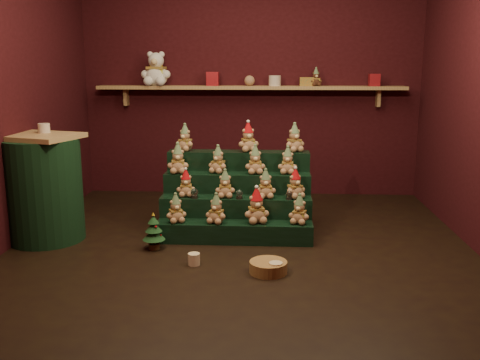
# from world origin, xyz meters

# --- Properties ---
(ground) EXTENTS (4.00, 4.00, 0.00)m
(ground) POSITION_xyz_m (0.00, 0.00, 0.00)
(ground) COLOR black
(ground) RESTS_ON ground
(back_wall) EXTENTS (4.00, 0.10, 2.80)m
(back_wall) POSITION_xyz_m (0.00, 2.05, 1.40)
(back_wall) COLOR black
(back_wall) RESTS_ON ground
(front_wall) EXTENTS (4.00, 0.10, 2.80)m
(front_wall) POSITION_xyz_m (0.00, -2.05, 1.40)
(front_wall) COLOR black
(front_wall) RESTS_ON ground
(left_wall) EXTENTS (0.10, 4.00, 2.80)m
(left_wall) POSITION_xyz_m (-2.05, 0.00, 1.40)
(left_wall) COLOR black
(left_wall) RESTS_ON ground
(back_shelf) EXTENTS (3.60, 0.26, 0.24)m
(back_shelf) POSITION_xyz_m (0.00, 1.87, 1.29)
(back_shelf) COLOR tan
(back_shelf) RESTS_ON ground
(riser_tier_front) EXTENTS (1.40, 0.22, 0.18)m
(riser_tier_front) POSITION_xyz_m (-0.07, 0.10, 0.09)
(riser_tier_front) COLOR black
(riser_tier_front) RESTS_ON ground
(riser_tier_midfront) EXTENTS (1.40, 0.22, 0.36)m
(riser_tier_midfront) POSITION_xyz_m (-0.07, 0.32, 0.18)
(riser_tier_midfront) COLOR black
(riser_tier_midfront) RESTS_ON ground
(riser_tier_midback) EXTENTS (1.40, 0.22, 0.54)m
(riser_tier_midback) POSITION_xyz_m (-0.07, 0.54, 0.27)
(riser_tier_midback) COLOR black
(riser_tier_midback) RESTS_ON ground
(riser_tier_back) EXTENTS (1.40, 0.22, 0.72)m
(riser_tier_back) POSITION_xyz_m (-0.07, 0.76, 0.36)
(riser_tier_back) COLOR black
(riser_tier_back) RESTS_ON ground
(teddy_0) EXTENTS (0.24, 0.23, 0.26)m
(teddy_0) POSITION_xyz_m (-0.59, 0.09, 0.31)
(teddy_0) COLOR tan
(teddy_0) RESTS_ON riser_tier_front
(teddy_1) EXTENTS (0.23, 0.22, 0.26)m
(teddy_1) POSITION_xyz_m (-0.23, 0.08, 0.31)
(teddy_1) COLOR tan
(teddy_1) RESTS_ON riser_tier_front
(teddy_2) EXTENTS (0.27, 0.25, 0.31)m
(teddy_2) POSITION_xyz_m (0.13, 0.12, 0.34)
(teddy_2) COLOR tan
(teddy_2) RESTS_ON riser_tier_front
(teddy_3) EXTENTS (0.23, 0.22, 0.26)m
(teddy_3) POSITION_xyz_m (0.51, 0.11, 0.31)
(teddy_3) COLOR tan
(teddy_3) RESTS_ON riser_tier_front
(teddy_4) EXTENTS (0.20, 0.18, 0.25)m
(teddy_4) POSITION_xyz_m (-0.53, 0.33, 0.48)
(teddy_4) COLOR tan
(teddy_4) RESTS_ON riser_tier_midfront
(teddy_5) EXTENTS (0.19, 0.18, 0.25)m
(teddy_5) POSITION_xyz_m (-0.17, 0.31, 0.49)
(teddy_5) COLOR tan
(teddy_5) RESTS_ON riser_tier_midfront
(teddy_6) EXTENTS (0.21, 0.19, 0.26)m
(teddy_6) POSITION_xyz_m (0.20, 0.31, 0.49)
(teddy_6) COLOR tan
(teddy_6) RESTS_ON riser_tier_midfront
(teddy_7) EXTENTS (0.25, 0.25, 0.27)m
(teddy_7) POSITION_xyz_m (0.48, 0.33, 0.49)
(teddy_7) COLOR tan
(teddy_7) RESTS_ON riser_tier_midfront
(teddy_8) EXTENTS (0.22, 0.21, 0.28)m
(teddy_8) POSITION_xyz_m (-0.64, 0.53, 0.68)
(teddy_8) COLOR tan
(teddy_8) RESTS_ON riser_tier_midback
(teddy_9) EXTENTS (0.24, 0.23, 0.26)m
(teddy_9) POSITION_xyz_m (-0.26, 0.56, 0.67)
(teddy_9) COLOR tan
(teddy_9) RESTS_ON riser_tier_midback
(teddy_10) EXTENTS (0.21, 0.20, 0.27)m
(teddy_10) POSITION_xyz_m (0.10, 0.54, 0.67)
(teddy_10) COLOR tan
(teddy_10) RESTS_ON riser_tier_midback
(teddy_11) EXTENTS (0.19, 0.17, 0.26)m
(teddy_11) POSITION_xyz_m (0.41, 0.56, 0.67)
(teddy_11) COLOR tan
(teddy_11) RESTS_ON riser_tier_midback
(teddy_12) EXTENTS (0.24, 0.23, 0.26)m
(teddy_12) POSITION_xyz_m (-0.60, 0.76, 0.85)
(teddy_12) COLOR tan
(teddy_12) RESTS_ON riser_tier_back
(teddy_13) EXTENTS (0.25, 0.23, 0.28)m
(teddy_13) POSITION_xyz_m (0.02, 0.76, 0.86)
(teddy_13) COLOR tan
(teddy_13) RESTS_ON riser_tier_back
(teddy_14) EXTENTS (0.26, 0.25, 0.27)m
(teddy_14) POSITION_xyz_m (0.48, 0.78, 0.86)
(teddy_14) COLOR tan
(teddy_14) RESTS_ON riser_tier_back
(snow_globe_a) EXTENTS (0.07, 0.07, 0.09)m
(snow_globe_a) POSITION_xyz_m (-0.45, 0.26, 0.41)
(snow_globe_a) COLOR black
(snow_globe_a) RESTS_ON riser_tier_midfront
(snow_globe_b) EXTENTS (0.06, 0.06, 0.08)m
(snow_globe_b) POSITION_xyz_m (-0.03, 0.26, 0.40)
(snow_globe_b) COLOR black
(snow_globe_b) RESTS_ON riser_tier_midfront
(snow_globe_c) EXTENTS (0.06, 0.06, 0.08)m
(snow_globe_c) POSITION_xyz_m (0.42, 0.26, 0.40)
(snow_globe_c) COLOR black
(snow_globe_c) RESTS_ON riser_tier_midfront
(side_table) EXTENTS (0.76, 0.69, 0.96)m
(side_table) POSITION_xyz_m (-1.78, 0.08, 0.48)
(side_table) COLOR tan
(side_table) RESTS_ON ground
(table_ornament) EXTENTS (0.10, 0.10, 0.08)m
(table_ornament) POSITION_xyz_m (-1.78, 0.18, 1.01)
(table_ornament) COLOR beige
(table_ornament) RESTS_ON side_table
(mini_christmas_tree) EXTENTS (0.19, 0.19, 0.33)m
(mini_christmas_tree) POSITION_xyz_m (-0.75, -0.13, 0.16)
(mini_christmas_tree) COLOR #402E17
(mini_christmas_tree) RESTS_ON ground
(mug_left) EXTENTS (0.10, 0.10, 0.10)m
(mug_left) POSITION_xyz_m (-0.35, -0.48, 0.05)
(mug_left) COLOR beige
(mug_left) RESTS_ON ground
(mug_right) EXTENTS (0.10, 0.10, 0.10)m
(mug_right) POSITION_xyz_m (0.30, -0.66, 0.05)
(mug_right) COLOR beige
(mug_right) RESTS_ON ground
(wicker_basket) EXTENTS (0.29, 0.29, 0.09)m
(wicker_basket) POSITION_xyz_m (0.24, -0.61, 0.05)
(wicker_basket) COLOR olive
(wicker_basket) RESTS_ON ground
(white_bear) EXTENTS (0.37, 0.34, 0.49)m
(white_bear) POSITION_xyz_m (-1.10, 1.84, 1.57)
(white_bear) COLOR white
(white_bear) RESTS_ON back_shelf
(brown_bear) EXTENTS (0.17, 0.16, 0.20)m
(brown_bear) POSITION_xyz_m (0.76, 1.84, 1.42)
(brown_bear) COLOR #472517
(brown_bear) RESTS_ON back_shelf
(gift_tin_red_a) EXTENTS (0.14, 0.14, 0.16)m
(gift_tin_red_a) POSITION_xyz_m (-0.44, 1.85, 1.40)
(gift_tin_red_a) COLOR maroon
(gift_tin_red_a) RESTS_ON back_shelf
(gift_tin_cream) EXTENTS (0.14, 0.14, 0.12)m
(gift_tin_cream) POSITION_xyz_m (0.29, 1.85, 1.38)
(gift_tin_cream) COLOR beige
(gift_tin_cream) RESTS_ON back_shelf
(gift_tin_red_b) EXTENTS (0.12, 0.12, 0.14)m
(gift_tin_red_b) POSITION_xyz_m (1.43, 1.85, 1.39)
(gift_tin_red_b) COLOR maroon
(gift_tin_red_b) RESTS_ON back_shelf
(shelf_plush_ball) EXTENTS (0.12, 0.12, 0.12)m
(shelf_plush_ball) POSITION_xyz_m (-0.01, 1.85, 1.38)
(shelf_plush_ball) COLOR tan
(shelf_plush_ball) RESTS_ON back_shelf
(scarf_gift_box) EXTENTS (0.16, 0.10, 0.10)m
(scarf_gift_box) POSITION_xyz_m (0.66, 1.85, 1.37)
(scarf_gift_box) COLOR #C56A1B
(scarf_gift_box) RESTS_ON back_shelf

